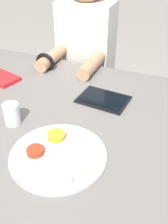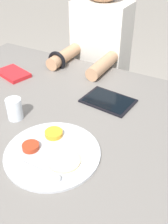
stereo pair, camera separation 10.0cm
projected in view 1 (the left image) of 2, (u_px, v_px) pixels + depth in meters
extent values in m
plane|color=gray|center=(46.00, 217.00, 1.51)|extent=(12.00, 12.00, 0.00)
cube|color=slate|center=(39.00, 174.00, 1.30)|extent=(1.29, 1.08, 0.73)
cylinder|color=#B7BABF|center=(58.00, 155.00, 0.89)|extent=(0.33, 0.33, 0.01)
cylinder|color=gold|center=(56.00, 136.00, 0.95)|extent=(0.07, 0.07, 0.02)
cylinder|color=#A83319|center=(35.00, 151.00, 0.88)|extent=(0.06, 0.06, 0.02)
cylinder|color=beige|center=(72.00, 162.00, 0.85)|extent=(0.11, 0.11, 0.01)
cylinder|color=#B7BABF|center=(47.00, 173.00, 0.81)|extent=(0.15, 0.01, 0.01)
sphere|color=#B7BABF|center=(70.00, 181.00, 0.79)|extent=(0.02, 0.02, 0.02)
cube|color=silver|center=(2.00, 79.00, 1.33)|extent=(0.19, 0.15, 0.01)
cube|color=red|center=(2.00, 78.00, 1.33)|extent=(0.20, 0.15, 0.02)
cube|color=black|center=(103.00, 99.00, 1.17)|extent=(0.23, 0.18, 0.01)
cube|color=black|center=(103.00, 99.00, 1.17)|extent=(0.21, 0.16, 0.00)
cube|color=black|center=(86.00, 118.00, 1.92)|extent=(0.29, 0.22, 0.44)
cube|color=beige|center=(86.00, 51.00, 1.62)|extent=(0.32, 0.20, 0.59)
cylinder|color=tan|center=(52.00, 57.00, 1.48)|extent=(0.07, 0.28, 0.07)
cylinder|color=tan|center=(92.00, 64.00, 1.40)|extent=(0.07, 0.28, 0.07)
torus|color=black|center=(45.00, 63.00, 1.41)|extent=(0.11, 0.02, 0.11)
cylinder|color=silver|center=(12.00, 114.00, 1.01)|extent=(0.06, 0.06, 0.09)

